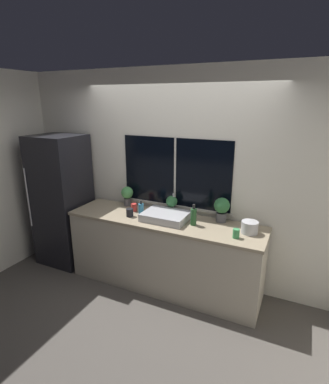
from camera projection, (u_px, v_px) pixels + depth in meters
name	position (u px, v px, depth m)	size (l,w,h in m)	color
ground_plane	(153.00, 298.00, 3.65)	(14.00, 14.00, 0.00)	#4C4742
wall_back	(176.00, 178.00, 3.84)	(8.00, 0.09, 2.70)	silver
wall_left	(82.00, 155.00, 5.46)	(0.06, 7.00, 2.70)	silver
counter	(164.00, 253.00, 3.78)	(2.45, 0.64, 0.92)	#B2A893
refrigerator	(62.00, 200.00, 4.29)	(0.67, 0.64, 1.86)	black
sink	(166.00, 216.00, 3.63)	(0.53, 0.46, 0.27)	#ADADB2
potted_plant_left	(127.00, 194.00, 4.07)	(0.16, 0.16, 0.27)	#4C4C51
potted_plant_center	(172.00, 203.00, 3.81)	(0.15, 0.15, 0.23)	#4C4C51
potted_plant_right	(222.00, 208.00, 3.53)	(0.19, 0.19, 0.30)	#4C4C51
soap_bottle	(141.00, 209.00, 3.76)	(0.07, 0.07, 0.19)	teal
bottle_tall	(194.00, 216.00, 3.45)	(0.07, 0.07, 0.25)	#235128
mug_black	(130.00, 213.00, 3.72)	(0.09, 0.09, 0.10)	black
mug_green	(236.00, 233.00, 3.14)	(0.07, 0.07, 0.10)	#38844C
mug_red	(134.00, 207.00, 3.90)	(0.07, 0.07, 0.10)	#B72D28
kettle	(250.00, 227.00, 3.25)	(0.18, 0.18, 0.15)	#B2B2B7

